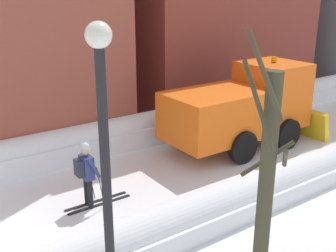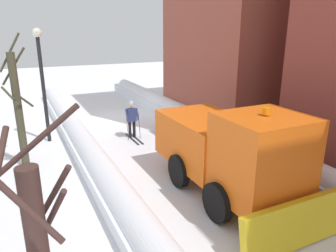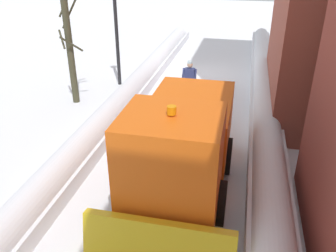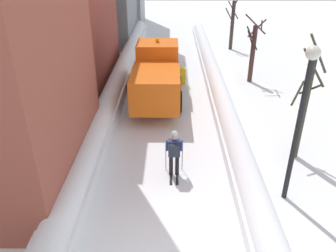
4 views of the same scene
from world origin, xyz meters
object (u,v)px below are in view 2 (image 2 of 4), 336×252
traffic_light_pole (187,69)px  street_lamp (42,72)px  bare_tree_near (18,108)px  plow_truck (229,150)px  skier (132,117)px

traffic_light_pole → street_lamp: (7.33, 0.02, 0.26)m
traffic_light_pole → bare_tree_near: size_ratio=0.86×
plow_truck → street_lamp: size_ratio=1.18×
skier → street_lamp: size_ratio=0.36×
traffic_light_pole → skier: bearing=18.7°
street_lamp → bare_tree_near: 2.92m
bare_tree_near → plow_truck: bearing=137.4°
plow_truck → traffic_light_pole: (-2.81, -7.71, 1.48)m
bare_tree_near → skier: bearing=-164.9°
plow_truck → bare_tree_near: bare_tree_near is taller
traffic_light_pole → bare_tree_near: bare_tree_near is taller
bare_tree_near → street_lamp: bearing=-114.0°
skier → bare_tree_near: (4.78, 1.28, 1.24)m
bare_tree_near → traffic_light_pole: bearing=-163.3°
plow_truck → bare_tree_near: bearing=-42.6°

